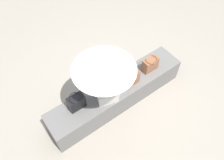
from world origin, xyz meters
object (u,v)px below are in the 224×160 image
(person_seated, at_px, (106,84))
(shoulder_bag_spare, at_px, (150,64))
(handbag_black, at_px, (76,102))
(parasol, at_px, (104,64))
(tote_bag_canvas, at_px, (133,77))

(person_seated, height_order, shoulder_bag_spare, person_seated)
(person_seated, relative_size, handbag_black, 3.24)
(person_seated, relative_size, parasol, 0.90)
(parasol, xyz_separation_m, tote_bag_canvas, (0.58, -0.03, -0.72))
(handbag_black, relative_size, shoulder_bag_spare, 0.94)
(tote_bag_canvas, bearing_deg, handbag_black, 171.61)
(person_seated, distance_m, tote_bag_canvas, 0.61)
(parasol, distance_m, tote_bag_canvas, 0.93)
(tote_bag_canvas, relative_size, shoulder_bag_spare, 1.00)
(parasol, height_order, shoulder_bag_spare, parasol)
(shoulder_bag_spare, bearing_deg, handbag_black, 175.89)
(handbag_black, height_order, shoulder_bag_spare, shoulder_bag_spare)
(parasol, distance_m, handbag_black, 0.88)
(parasol, relative_size, handbag_black, 3.62)
(handbag_black, bearing_deg, parasol, -15.28)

